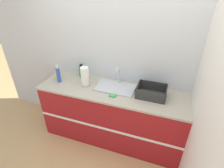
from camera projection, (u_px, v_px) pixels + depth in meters
ground_plane at (105, 149)px, 2.68m from camera, size 12.00×12.00×0.00m
wall_back at (119, 56)px, 2.53m from camera, size 4.51×0.06×2.60m
wall_right at (203, 78)px, 1.95m from camera, size 0.06×2.60×2.60m
counter_cabinet at (112, 115)px, 2.69m from camera, size 2.13×0.62×0.90m
sink at (116, 87)px, 2.50m from camera, size 0.55×0.33×0.27m
paper_towel_roll at (85, 76)px, 2.51m from camera, size 0.12×0.12×0.29m
dish_rack at (151, 93)px, 2.32m from camera, size 0.39×0.28×0.15m
bottle_blue at (58, 75)px, 2.61m from camera, size 0.06×0.06×0.28m
bottle_green at (82, 71)px, 2.78m from camera, size 0.08×0.08×0.21m
bottle_yellow at (58, 75)px, 2.70m from camera, size 0.07×0.07×0.17m
sponge at (113, 96)px, 2.32m from camera, size 0.09×0.06×0.02m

